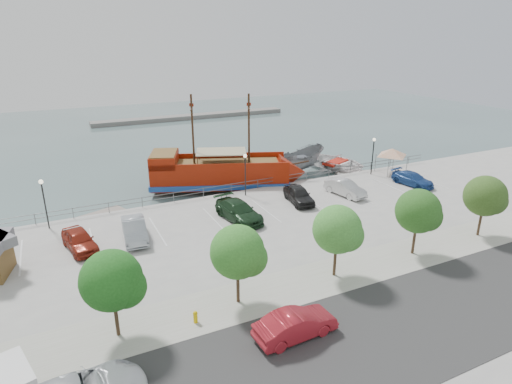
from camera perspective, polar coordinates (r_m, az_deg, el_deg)
name	(u,v)px	position (r m, az deg, el deg)	size (l,w,h in m)	color
ground	(276,229)	(38.04, 2.68, -4.96)	(160.00, 160.00, 0.00)	#435756
street	(411,322)	(26.55, 20.02, -15.94)	(100.00, 8.00, 0.04)	#323232
sidewalk	(346,272)	(30.19, 11.91, -10.36)	(100.00, 4.00, 0.05)	#9D9B8B
seawall_railing	(240,187)	(43.96, -2.12, 0.73)	(50.00, 0.06, 1.00)	#5D6061
far_shore	(192,117)	(90.64, -8.49, 9.92)	(40.00, 3.00, 0.80)	slate
pirate_ship	(231,173)	(47.31, -3.30, 2.52)	(17.55, 10.54, 10.93)	maroon
patrol_boat	(300,163)	(52.69, 5.90, 3.91)	(2.91, 7.74, 2.99)	slate
speedboat	(336,164)	(55.22, 10.62, 3.68)	(5.60, 7.84, 1.62)	white
dock_west	(92,218)	(42.56, -21.04, -3.28)	(6.25, 1.79, 0.36)	gray
dock_mid	(289,186)	(48.43, 4.41, 0.87)	(6.75, 1.93, 0.39)	gray
dock_east	(362,173)	(54.18, 13.98, 2.41)	(6.36, 1.82, 0.36)	gray
canopy_tent	(393,149)	(51.76, 17.75, 5.54)	(4.50, 4.50, 3.36)	slate
street_sedan	(296,325)	(23.74, 5.30, -17.19)	(1.60, 4.58, 1.51)	#AB1D28
fire_hydrant	(195,317)	(24.99, -8.08, -16.13)	(0.26, 0.26, 0.76)	#DDB405
lamp_post_left	(43,195)	(38.70, -26.49, -0.40)	(0.36, 0.36, 4.28)	black
lamp_post_mid	(245,167)	(42.08, -1.45, 3.30)	(0.36, 0.36, 4.28)	black
lamp_post_right	(373,150)	(50.57, 15.37, 5.47)	(0.36, 0.36, 4.28)	black
tree_b	(115,282)	(23.41, -18.31, -11.32)	(3.30, 3.20, 5.00)	#473321
tree_c	(240,253)	(24.93, -2.11, -8.18)	(3.30, 3.20, 5.00)	#473321
tree_d	(340,231)	(28.15, 11.08, -5.09)	(3.30, 3.20, 5.00)	#473321
tree_e	(420,212)	(32.59, 21.05, -2.55)	(3.30, 3.20, 5.00)	#473321
tree_f	(487,197)	(37.80, 28.42, -0.61)	(3.30, 3.20, 5.00)	#473321
parked_car_a	(79,240)	(34.70, -22.48, -5.94)	(1.81, 4.50, 1.53)	maroon
parked_car_b	(134,230)	(34.96, -15.92, -4.86)	(1.71, 4.91, 1.62)	#9AA1A8
parked_car_d	(239,211)	(37.10, -2.33, -2.56)	(2.28, 5.62, 1.63)	#18341C
parked_car_e	(299,195)	(41.14, 5.72, -0.35)	(1.88, 4.66, 1.59)	black
parked_car_f	(345,188)	(43.74, 11.80, 0.52)	(1.60, 4.59, 1.51)	silver
parked_car_h	(413,179)	(48.74, 20.16, 1.64)	(1.93, 4.75, 1.38)	navy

